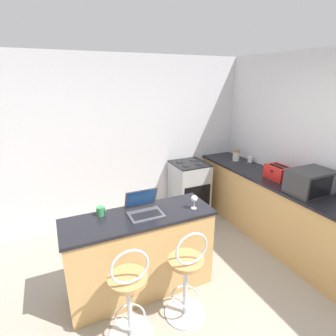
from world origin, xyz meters
The scene contains 14 objects.
ground_plane centered at (0.00, 0.00, 0.00)m, with size 20.00×20.00×0.00m, color gray.
wall_back centered at (0.00, 2.47, 1.30)m, with size 12.00×0.06×2.60m.
breakfast_bar centered at (-0.38, 0.81, 0.46)m, with size 1.56×0.53×0.92m.
counter_right centered at (1.68, 0.97, 0.46)m, with size 0.60×2.97×0.92m.
bar_stool_near centered at (-0.66, 0.28, 0.46)m, with size 0.40×0.40×0.99m.
bar_stool_far centered at (-0.10, 0.28, 0.46)m, with size 0.40×0.40×0.99m.
laptop centered at (-0.31, 0.85, 0.98)m, with size 0.35×0.32×0.24m.
microwave centered at (1.68, 0.48, 1.07)m, with size 0.52×0.36×0.29m.
toaster centered at (1.70, 0.99, 1.02)m, with size 0.25×0.32×0.19m.
stove_range centered at (0.94, 2.13, 0.46)m, with size 0.55×0.58×0.93m.
storage_jar centered at (1.73, 1.93, 1.01)m, with size 0.12×0.12×0.18m.
mug_green centered at (-0.74, 0.97, 0.97)m, with size 0.09×0.07×0.09m.
mug_white centered at (1.89, 1.76, 0.97)m, with size 0.09×0.07×0.10m.
wine_glass_short centered at (0.21, 0.71, 1.03)m, with size 0.07×0.07×0.15m.
Camera 1 is at (-1.10, -1.47, 2.25)m, focal length 28.00 mm.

